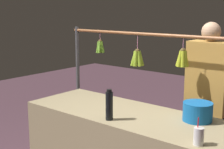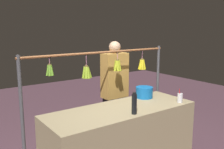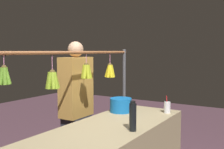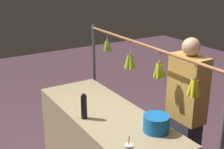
# 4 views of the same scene
# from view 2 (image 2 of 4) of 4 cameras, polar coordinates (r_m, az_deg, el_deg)

# --- Properties ---
(market_counter) EXTENTS (2.07, 0.76, 0.92)m
(market_counter) POSITION_cam_2_polar(r_m,az_deg,el_deg) (3.58, 2.07, -14.52)
(market_counter) COLOR tan
(market_counter) RESTS_ON ground
(display_rack) EXTENTS (2.37, 0.14, 1.66)m
(display_rack) POSITION_cam_2_polar(r_m,az_deg,el_deg) (3.73, -1.85, -1.57)
(display_rack) COLOR #4C4C51
(display_rack) RESTS_ON ground
(water_bottle) EXTENTS (0.06, 0.06, 0.27)m
(water_bottle) POSITION_cam_2_polar(r_m,az_deg,el_deg) (3.17, 4.97, -6.49)
(water_bottle) COLOR black
(water_bottle) RESTS_ON market_counter
(blue_bucket) EXTENTS (0.25, 0.25, 0.16)m
(blue_bucket) POSITION_cam_2_polar(r_m,az_deg,el_deg) (3.91, 7.18, -3.96)
(blue_bucket) COLOR #1462B1
(blue_bucket) RESTS_ON market_counter
(drink_cup) EXTENTS (0.07, 0.07, 0.20)m
(drink_cup) POSITION_cam_2_polar(r_m,az_deg,el_deg) (3.76, 14.88, -5.06)
(drink_cup) COLOR silver
(drink_cup) RESTS_ON market_counter
(vendor_person) EXTENTS (0.42, 0.23, 1.75)m
(vendor_person) POSITION_cam_2_polar(r_m,az_deg,el_deg) (4.25, 0.59, -4.56)
(vendor_person) COLOR #2D2D38
(vendor_person) RESTS_ON ground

